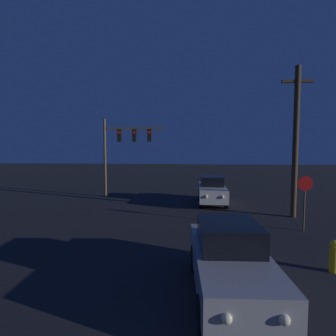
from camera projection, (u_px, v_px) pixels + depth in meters
name	position (u px, v px, depth m)	size (l,w,h in m)	color
car_near	(229.00, 260.00, 6.26)	(1.85, 4.32, 1.76)	#99999E
car_far	(212.00, 190.00, 16.80)	(1.75, 4.28, 1.76)	beige
traffic_signal_mast	(123.00, 144.00, 18.96)	(4.48, 0.30, 5.68)	brown
stop_sign	(305.00, 194.00, 11.13)	(0.62, 0.07, 2.37)	brown
utility_pole	(296.00, 140.00, 13.27)	(1.54, 0.28, 7.66)	#4C3823
fire_hydrant	(334.00, 256.00, 7.48)	(0.24, 0.24, 0.93)	gold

